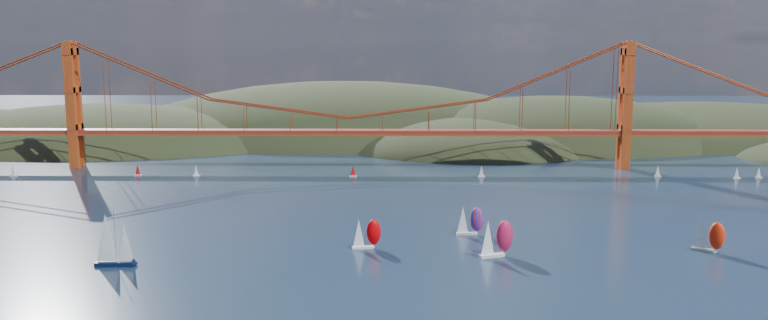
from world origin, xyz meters
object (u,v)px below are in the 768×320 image
Objects in this scene: racer_0 at (366,233)px; racer_1 at (496,238)px; sloop_navy at (112,241)px; racer_2 at (708,235)px; racer_rwb at (470,220)px.

racer_1 reaches higher than racer_0.
sloop_navy is 1.56× the size of racer_2.
racer_rwb is (92.07, 31.31, -2.17)m from sloop_navy.
racer_0 is at bearing -155.31° from racer_rwb.
racer_1 is 1.19× the size of racer_rwb.
racer_1 is 22.60m from racer_rwb.
sloop_navy is 64.81m from racer_0.
sloop_navy is 1.35× the size of racer_1.
racer_0 is 0.96× the size of racer_2.
racer_0 is at bearing 12.04° from sloop_navy.
racer_2 is 63.86m from racer_rwb.
racer_rwb is (29.45, 14.77, 0.07)m from racer_0.
racer_1 is (96.65, 9.19, -1.36)m from sloop_navy.
racer_2 is (91.14, -1.75, 0.20)m from racer_0.
racer_rwb is (-61.69, 16.52, -0.13)m from racer_2.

